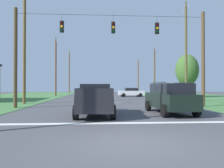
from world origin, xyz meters
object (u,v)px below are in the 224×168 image
Objects in this scene: utility_pole_far_left at (24,48)px; tree_roadside_far_right at (187,70)px; utility_pole_distant_right at (56,67)px; utility_pole_far_right at (155,71)px; utility_pole_near_left at (138,76)px; utility_pole_distant_left at (69,72)px; overhead_signal_span at (112,54)px; suv_black at (170,98)px; distant_car_crossing_white at (131,92)px; utility_pole_mid_right at (186,51)px; distant_car_oncoming at (167,94)px; pickup_truck at (95,99)px.

tree_roadside_far_right is at bearing 26.72° from utility_pole_far_left.
utility_pole_distant_right is 1.55× the size of tree_roadside_far_right.
utility_pole_far_right is at bearing 42.50° from utility_pole_far_left.
utility_pole_near_left is 22.52m from tree_roadside_far_right.
utility_pole_distant_left is (-0.06, 32.70, -0.22)m from utility_pole_far_left.
overhead_signal_span reaches higher than suv_black.
distant_car_crossing_white is 0.39× the size of utility_pole_distant_left.
tree_roadside_far_right reaches higher than distant_car_crossing_white.
utility_pole_mid_right is 23.54m from utility_pole_distant_right.
utility_pole_far_right is 24.28m from utility_pole_distant_left.
suv_black is 0.71× the size of tree_roadside_far_right.
utility_pole_distant_right reaches higher than suv_black.
distant_car_crossing_white and distant_car_oncoming have the same top height.
utility_pole_near_left is at bearing 89.86° from utility_pole_far_right.
distant_car_oncoming is 32.70m from utility_pole_distant_left.
utility_pole_near_left is (0.44, 31.78, -1.41)m from utility_pole_mid_right.
distant_car_crossing_white is 13.93m from utility_pole_mid_right.
utility_pole_far_right is (5.68, 24.86, 3.50)m from suv_black.
pickup_truck reaches higher than distant_car_oncoming.
suv_black is 22.00m from distant_car_crossing_white.
utility_pole_mid_right is 1.67× the size of tree_roadside_far_right.
utility_pole_far_left reaches higher than distant_car_oncoming.
distant_car_crossing_white is 0.47× the size of utility_pole_near_left.
tree_roadside_far_right is (13.11, 15.19, -0.13)m from overhead_signal_span.
utility_pole_far_right reaches higher than distant_car_oncoming.
tree_roadside_far_right is (4.24, 9.59, -1.41)m from utility_pole_mid_right.
utility_pole_distant_right is at bearing 113.18° from overhead_signal_span.
distant_car_crossing_white is 0.48× the size of utility_pole_far_right.
pickup_truck is 24.63m from tree_roadside_far_right.
overhead_signal_span reaches higher than distant_car_oncoming.
utility_pole_distant_right is (-12.55, 25.13, 4.24)m from suv_black.
utility_pole_mid_right reaches higher than utility_pole_distant_right.
utility_pole_near_left is at bearing 82.16° from suv_black.
overhead_signal_span is 18.71m from distant_car_crossing_white.
overhead_signal_span is at bearing 130.57° from suv_black.
overhead_signal_span is at bearing -66.82° from utility_pole_distant_right.
distant_car_crossing_white is at bearing 110.93° from distant_car_oncoming.
tree_roadside_far_right is (21.84, 11.00, -1.35)m from utility_pole_far_left.
pickup_truck is 0.49× the size of utility_pole_distant_left.
utility_pole_mid_right is 1.28× the size of utility_pole_far_right.
suv_black is 0.42× the size of utility_pole_mid_right.
overhead_signal_span is 5.86m from pickup_truck.
utility_pole_far_left reaches higher than tree_roadside_far_right.
utility_pole_mid_right reaches higher than distant_car_crossing_white.
utility_pole_distant_left is at bearing 90.10° from utility_pole_far_left.
suv_black is 0.44× the size of utility_pole_distant_left.
suv_black is 0.46× the size of utility_pole_distant_right.
utility_pole_near_left reaches higher than suv_black.
utility_pole_near_left is (9.30, 37.39, -0.13)m from overhead_signal_span.
overhead_signal_span reaches higher than tree_roadside_far_right.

